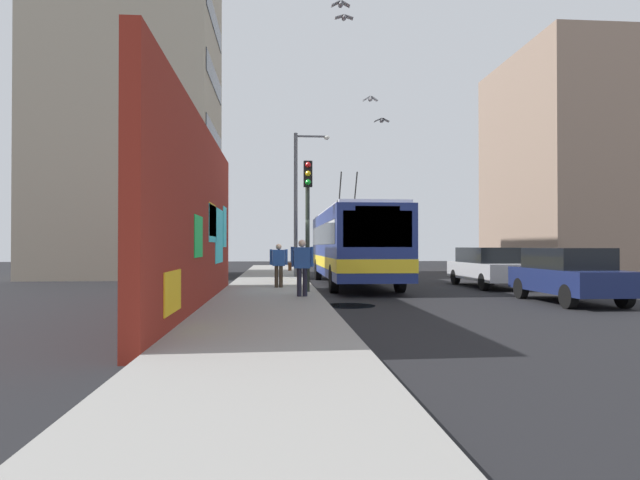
{
  "coord_description": "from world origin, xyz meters",
  "views": [
    {
      "loc": [
        -18.56,
        1.33,
        1.63
      ],
      "look_at": [
        1.43,
        -0.24,
        1.86
      ],
      "focal_mm": 30.41,
      "sensor_mm": 36.0,
      "label": 1
    }
  ],
  "objects_px": {
    "city_bus": "(353,243)",
    "pedestrian_at_curb": "(302,263)",
    "parked_car_silver": "(487,266)",
    "pedestrian_midblock": "(279,262)",
    "parked_car_navy": "(568,274)",
    "street_lamp": "(299,195)",
    "traffic_light": "(308,204)"
  },
  "relations": [
    {
      "from": "city_bus",
      "to": "pedestrian_at_curb",
      "type": "height_order",
      "value": "city_bus"
    },
    {
      "from": "city_bus",
      "to": "parked_car_silver",
      "type": "distance_m",
      "value": 5.48
    },
    {
      "from": "parked_car_silver",
      "to": "pedestrian_midblock",
      "type": "distance_m",
      "value": 8.42
    },
    {
      "from": "parked_car_silver",
      "to": "city_bus",
      "type": "bearing_deg",
      "value": 74.03
    },
    {
      "from": "parked_car_navy",
      "to": "parked_car_silver",
      "type": "height_order",
      "value": "same"
    },
    {
      "from": "pedestrian_at_curb",
      "to": "street_lamp",
      "type": "bearing_deg",
      "value": -1.93
    },
    {
      "from": "pedestrian_at_curb",
      "to": "traffic_light",
      "type": "height_order",
      "value": "traffic_light"
    },
    {
      "from": "parked_car_navy",
      "to": "street_lamp",
      "type": "xyz_separation_m",
      "value": [
        11.36,
        7.27,
        3.31
      ]
    },
    {
      "from": "pedestrian_at_curb",
      "to": "street_lamp",
      "type": "distance_m",
      "value": 10.77
    },
    {
      "from": "pedestrian_at_curb",
      "to": "street_lamp",
      "type": "height_order",
      "value": "street_lamp"
    },
    {
      "from": "parked_car_navy",
      "to": "pedestrian_at_curb",
      "type": "height_order",
      "value": "pedestrian_at_curb"
    },
    {
      "from": "city_bus",
      "to": "street_lamp",
      "type": "relative_size",
      "value": 1.63
    },
    {
      "from": "pedestrian_at_curb",
      "to": "traffic_light",
      "type": "relative_size",
      "value": 0.39
    },
    {
      "from": "parked_car_navy",
      "to": "street_lamp",
      "type": "height_order",
      "value": "street_lamp"
    },
    {
      "from": "parked_car_silver",
      "to": "street_lamp",
      "type": "bearing_deg",
      "value": 53.56
    },
    {
      "from": "parked_car_silver",
      "to": "pedestrian_midblock",
      "type": "relative_size",
      "value": 3.1
    },
    {
      "from": "traffic_light",
      "to": "street_lamp",
      "type": "xyz_separation_m",
      "value": [
        8.73,
        -0.08,
        1.13
      ]
    },
    {
      "from": "parked_car_navy",
      "to": "traffic_light",
      "type": "distance_m",
      "value": 8.11
    },
    {
      "from": "city_bus",
      "to": "street_lamp",
      "type": "distance_m",
      "value": 5.01
    },
    {
      "from": "city_bus",
      "to": "pedestrian_at_curb",
      "type": "distance_m",
      "value": 6.92
    },
    {
      "from": "pedestrian_midblock",
      "to": "pedestrian_at_curb",
      "type": "height_order",
      "value": "pedestrian_at_curb"
    },
    {
      "from": "parked_car_navy",
      "to": "traffic_light",
      "type": "height_order",
      "value": "traffic_light"
    },
    {
      "from": "pedestrian_midblock",
      "to": "traffic_light",
      "type": "bearing_deg",
      "value": -153.72
    },
    {
      "from": "city_bus",
      "to": "parked_car_navy",
      "type": "relative_size",
      "value": 2.74
    },
    {
      "from": "parked_car_silver",
      "to": "street_lamp",
      "type": "distance_m",
      "value": 9.62
    },
    {
      "from": "parked_car_silver",
      "to": "pedestrian_at_curb",
      "type": "relative_size",
      "value": 2.89
    },
    {
      "from": "parked_car_navy",
      "to": "pedestrian_at_curb",
      "type": "relative_size",
      "value": 2.49
    },
    {
      "from": "parked_car_navy",
      "to": "pedestrian_at_curb",
      "type": "xyz_separation_m",
      "value": [
        1.02,
        7.62,
        0.3
      ]
    },
    {
      "from": "parked_car_navy",
      "to": "parked_car_silver",
      "type": "xyz_separation_m",
      "value": [
        5.99,
        -0.0,
        0.0
      ]
    },
    {
      "from": "parked_car_navy",
      "to": "street_lamp",
      "type": "relative_size",
      "value": 0.6
    },
    {
      "from": "pedestrian_midblock",
      "to": "traffic_light",
      "type": "distance_m",
      "value": 2.89
    },
    {
      "from": "parked_car_silver",
      "to": "pedestrian_midblock",
      "type": "height_order",
      "value": "pedestrian_midblock"
    }
  ]
}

